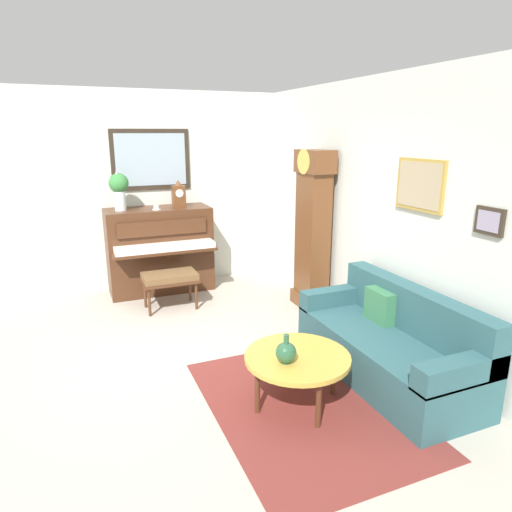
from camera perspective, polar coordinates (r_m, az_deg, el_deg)
The scene contains 13 objects.
ground_plane at distance 4.73m, azimuth -11.50°, elevation -13.82°, with size 6.40×6.00×0.10m, color #B2A899.
wall_left at distance 6.77m, azimuth -16.50°, elevation 7.74°, with size 0.13×4.90×2.80m.
wall_back at distance 5.19m, azimuth 14.65°, elevation 5.67°, with size 5.30×0.13×2.80m.
area_rug at distance 4.05m, azimuth 6.13°, elevation -18.11°, with size 2.10×1.50×0.01m, color maroon.
piano at distance 6.62m, azimuth -11.95°, elevation 0.80°, with size 0.87×1.44×1.20m.
piano_bench at distance 5.95m, azimuth -10.77°, elevation -2.80°, with size 0.42×0.70×0.48m.
grandfather_clock at distance 5.84m, azimuth 7.10°, elevation 2.69°, with size 0.52×0.34×2.03m.
couch at distance 4.49m, azimuth 16.45°, elevation -10.63°, with size 1.90×0.80×0.84m.
coffee_table at distance 3.87m, azimuth 5.22°, elevation -12.70°, with size 0.88×0.88×0.44m.
mantel_clock at distance 6.53m, azimuth -9.68°, elevation 7.57°, with size 0.13×0.18×0.38m.
flower_vase at distance 6.39m, azimuth -16.80°, elevation 8.26°, with size 0.26×0.26×0.58m.
teacup at distance 6.38m, azimuth -12.38°, elevation 5.90°, with size 0.12×0.12×0.06m.
green_jug at distance 3.71m, azimuth 3.79°, elevation -11.96°, with size 0.17×0.17×0.24m.
Camera 1 is at (4.08, -0.71, 2.22)m, focal length 31.90 mm.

